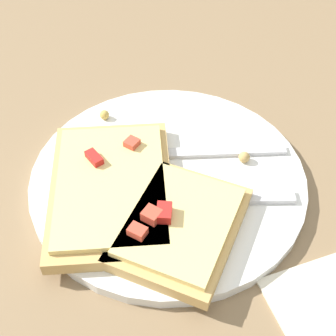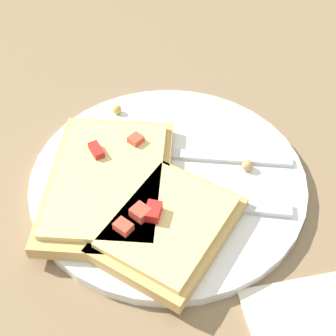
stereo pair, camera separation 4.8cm
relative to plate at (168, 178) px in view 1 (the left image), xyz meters
name	(u,v)px [view 1 (the left image)]	position (x,y,z in m)	size (l,w,h in m)	color
ground_plane	(168,182)	(0.00, 0.00, -0.01)	(4.00, 4.00, 0.00)	#7F6647
plate	(168,178)	(0.00, 0.00, 0.00)	(0.29, 0.29, 0.01)	white
fork	(173,154)	(-0.01, -0.02, 0.01)	(0.22, 0.08, 0.01)	silver
knife	(213,198)	(-0.03, 0.05, 0.01)	(0.19, 0.08, 0.01)	silver
pizza_slice_main	(111,188)	(0.06, 0.01, 0.02)	(0.16, 0.20, 0.03)	tan
pizza_slice_corner	(180,226)	(0.01, 0.07, 0.02)	(0.16, 0.16, 0.03)	tan
crumb_scatter	(157,142)	(0.00, -0.04, 0.01)	(0.16, 0.13, 0.01)	tan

